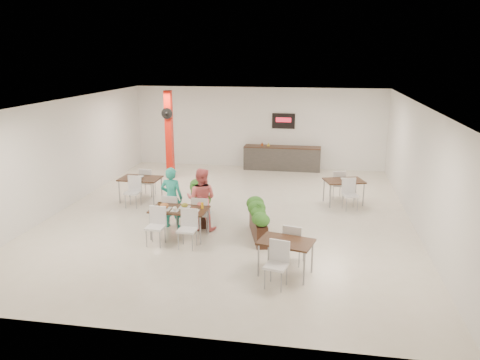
% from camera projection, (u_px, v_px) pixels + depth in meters
% --- Properties ---
extents(ground, '(12.00, 12.00, 0.00)m').
position_uv_depth(ground, '(231.00, 215.00, 13.41)').
color(ground, beige).
rests_on(ground, ground).
extents(room_shell, '(10.10, 12.10, 3.22)m').
position_uv_depth(room_shell, '(230.00, 146.00, 12.88)').
color(room_shell, white).
rests_on(room_shell, ground).
extents(red_column, '(0.40, 0.41, 3.20)m').
position_uv_depth(red_column, '(169.00, 134.00, 17.07)').
color(red_column, red).
rests_on(red_column, ground).
extents(service_counter, '(3.00, 0.64, 2.20)m').
position_uv_depth(service_counter, '(282.00, 158.00, 18.50)').
color(service_counter, '#33302D').
rests_on(service_counter, ground).
extents(main_table, '(1.43, 1.67, 0.92)m').
position_uv_depth(main_table, '(179.00, 213.00, 11.61)').
color(main_table, black).
rests_on(main_table, ground).
extents(diner_man, '(0.61, 0.42, 1.64)m').
position_uv_depth(diner_man, '(172.00, 198.00, 12.25)').
color(diner_man, teal).
rests_on(diner_man, ground).
extents(diner_woman, '(0.83, 0.66, 1.64)m').
position_uv_depth(diner_woman, '(201.00, 199.00, 12.12)').
color(diner_woman, '#F56C6E').
rests_on(diner_woman, ground).
extents(planter_left, '(0.99, 1.95, 1.07)m').
position_uv_depth(planter_left, '(200.00, 199.00, 13.09)').
color(planter_left, black).
rests_on(planter_left, ground).
extents(planter_right, '(0.74, 1.68, 0.89)m').
position_uv_depth(planter_right, '(258.00, 219.00, 11.66)').
color(planter_right, black).
rests_on(planter_right, ground).
extents(side_table_a, '(1.25, 1.63, 0.92)m').
position_uv_depth(side_table_a, '(140.00, 181.00, 14.50)').
color(side_table_a, black).
rests_on(side_table_a, ground).
extents(side_table_b, '(1.33, 1.67, 0.92)m').
position_uv_depth(side_table_b, '(344.00, 184.00, 14.24)').
color(side_table_b, black).
rests_on(side_table_b, ground).
extents(side_table_c, '(1.23, 1.67, 0.92)m').
position_uv_depth(side_table_c, '(286.00, 247.00, 9.63)').
color(side_table_c, black).
rests_on(side_table_c, ground).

